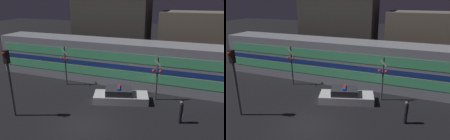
# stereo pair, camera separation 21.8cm
# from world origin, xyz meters

# --- Properties ---
(ground_plane) EXTENTS (120.00, 120.00, 0.00)m
(ground_plane) POSITION_xyz_m (0.00, 0.00, 0.00)
(ground_plane) COLOR black
(train) EXTENTS (23.49, 3.14, 4.14)m
(train) POSITION_xyz_m (-1.95, 8.47, 2.07)
(train) COLOR #999EA5
(train) RESTS_ON ground_plane
(police_car) EXTENTS (4.69, 2.91, 1.28)m
(police_car) POSITION_xyz_m (1.14, 4.25, 0.47)
(police_car) COLOR silver
(police_car) RESTS_ON ground_plane
(pedestrian) EXTENTS (0.28, 0.28, 1.64)m
(pedestrian) POSITION_xyz_m (5.96, 2.57, 0.84)
(pedestrian) COLOR black
(pedestrian) RESTS_ON ground_plane
(crossing_signal_near) EXTENTS (0.77, 0.32, 3.66)m
(crossing_signal_near) POSITION_xyz_m (3.80, 5.51, 2.09)
(crossing_signal_near) COLOR #4C4C51
(crossing_signal_near) RESTS_ON ground_plane
(crossing_signal_far) EXTENTS (0.77, 0.32, 3.78)m
(crossing_signal_far) POSITION_xyz_m (-4.93, 5.82, 2.15)
(crossing_signal_far) COLOR #4C4C51
(crossing_signal_far) RESTS_ON ground_plane
(traffic_light_corner) EXTENTS (0.30, 0.46, 4.83)m
(traffic_light_corner) POSITION_xyz_m (-5.27, -0.58, 3.17)
(traffic_light_corner) COLOR #4C4C51
(traffic_light_corner) RESTS_ON ground_plane
(building_left) EXTENTS (9.39, 4.07, 9.64)m
(building_left) POSITION_xyz_m (-3.66, 14.97, 4.82)
(building_left) COLOR #47423D
(building_left) RESTS_ON ground_plane
(building_center) EXTENTS (10.42, 4.53, 6.62)m
(building_center) POSITION_xyz_m (7.71, 15.18, 3.31)
(building_center) COLOR #726656
(building_center) RESTS_ON ground_plane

